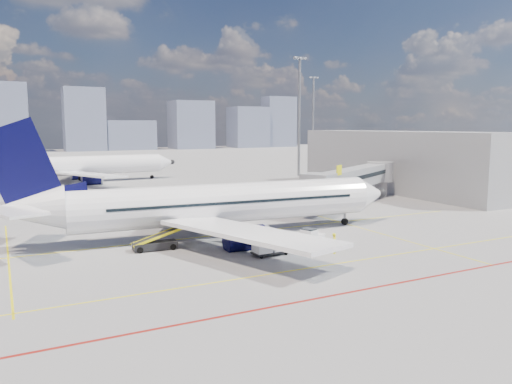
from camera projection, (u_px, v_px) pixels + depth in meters
ground at (265, 252)px, 43.55m from camera, size 420.00×420.00×0.00m
apron_markings at (282, 263)px, 39.84m from camera, size 90.00×35.12×0.01m
jet_bridge at (357, 178)px, 68.63m from camera, size 23.55×15.78×6.30m
terminal_block at (400, 161)px, 83.94m from camera, size 10.00×42.00×10.00m
floodlight_mast_ne at (299, 113)px, 107.47m from camera, size 3.20×0.61×25.45m
floodlight_mast_far at (313, 117)px, 150.57m from camera, size 3.20×0.61×25.45m
distant_skyline at (47, 123)px, 208.62m from camera, size 242.99×16.00×29.23m
main_aircraft at (211, 205)px, 48.97m from camera, size 40.87×35.57×11.93m
second_aircraft at (79, 166)px, 96.12m from camera, size 38.33×33.39×11.17m
baggage_tug at (311, 237)px, 45.48m from camera, size 2.72×2.16×1.67m
cargo_dolly at (270, 244)px, 42.23m from camera, size 3.17×1.51×1.71m
belt_loader at (156, 243)px, 44.14m from camera, size 5.53×1.66×2.24m
ramp_worker at (335, 243)px, 42.87m from camera, size 0.74×0.77×1.78m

